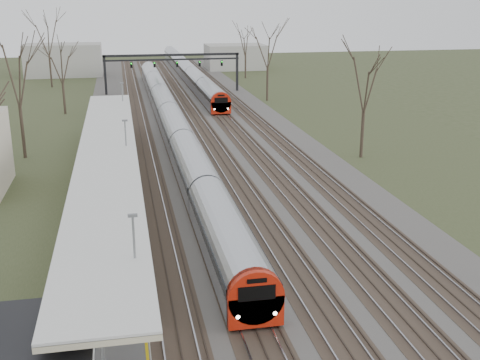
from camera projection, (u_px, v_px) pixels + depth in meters
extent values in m
cube|color=#474442|center=(196.00, 134.00, 66.18)|extent=(24.00, 160.00, 0.10)
cube|color=#4C3828|center=(141.00, 136.00, 65.05)|extent=(2.60, 160.00, 0.06)
cube|color=gray|center=(134.00, 136.00, 64.89)|extent=(0.07, 160.00, 0.12)
cube|color=gray|center=(147.00, 135.00, 65.16)|extent=(0.07, 160.00, 0.12)
cube|color=#4C3828|center=(173.00, 135.00, 65.70)|extent=(2.60, 160.00, 0.06)
cube|color=gray|center=(166.00, 134.00, 65.55)|extent=(0.07, 160.00, 0.12)
cube|color=gray|center=(180.00, 134.00, 65.81)|extent=(0.07, 160.00, 0.12)
cube|color=#4C3828|center=(205.00, 133.00, 66.36)|extent=(2.60, 160.00, 0.06)
cube|color=gray|center=(198.00, 133.00, 66.20)|extent=(0.07, 160.00, 0.12)
cube|color=gray|center=(211.00, 132.00, 66.47)|extent=(0.07, 160.00, 0.12)
cube|color=#4C3828|center=(236.00, 132.00, 67.01)|extent=(2.60, 160.00, 0.06)
cube|color=gray|center=(229.00, 131.00, 66.86)|extent=(0.07, 160.00, 0.12)
cube|color=gray|center=(242.00, 131.00, 67.13)|extent=(0.07, 160.00, 0.12)
cube|color=#4C3828|center=(266.00, 131.00, 67.67)|extent=(2.60, 160.00, 0.06)
cube|color=gray|center=(260.00, 130.00, 67.51)|extent=(0.07, 160.00, 0.12)
cube|color=gray|center=(272.00, 130.00, 67.78)|extent=(0.07, 160.00, 0.12)
cube|color=#9E9B93|center=(111.00, 180.00, 47.95)|extent=(3.50, 69.00, 1.00)
cylinder|color=slate|center=(103.00, 348.00, 21.58)|extent=(0.14, 0.14, 3.00)
cylinder|color=slate|center=(106.00, 257.00, 29.08)|extent=(0.14, 0.14, 3.00)
cylinder|color=slate|center=(108.00, 203.00, 36.58)|extent=(0.14, 0.14, 3.00)
cylinder|color=slate|center=(109.00, 168.00, 44.08)|extent=(0.14, 0.14, 3.00)
cylinder|color=slate|center=(110.00, 143.00, 51.58)|extent=(0.14, 0.14, 3.00)
cylinder|color=slate|center=(110.00, 124.00, 59.08)|extent=(0.14, 0.14, 3.00)
cube|color=silver|center=(107.00, 151.00, 42.69)|extent=(4.10, 50.00, 0.12)
cube|color=beige|center=(107.00, 153.00, 42.74)|extent=(4.10, 50.00, 0.25)
cube|color=black|center=(105.00, 75.00, 91.57)|extent=(0.35, 0.35, 6.00)
cube|color=black|center=(237.00, 72.00, 95.41)|extent=(0.35, 0.35, 6.00)
cube|color=black|center=(172.00, 55.00, 92.64)|extent=(21.00, 0.35, 0.35)
cube|color=black|center=(172.00, 60.00, 92.85)|extent=(21.00, 0.25, 0.25)
cube|color=black|center=(131.00, 65.00, 91.69)|extent=(0.32, 0.22, 0.85)
sphere|color=#0CFF19|center=(131.00, 64.00, 91.49)|extent=(0.16, 0.16, 0.16)
cube|color=black|center=(154.00, 65.00, 92.35)|extent=(0.32, 0.22, 0.85)
sphere|color=#0CFF19|center=(154.00, 63.00, 92.14)|extent=(0.16, 0.16, 0.16)
cube|color=black|center=(177.00, 64.00, 93.00)|extent=(0.32, 0.22, 0.85)
sphere|color=#0CFF19|center=(177.00, 63.00, 92.80)|extent=(0.16, 0.16, 0.16)
cube|color=black|center=(200.00, 64.00, 93.66)|extent=(0.32, 0.22, 0.85)
sphere|color=#0CFF19|center=(200.00, 62.00, 93.46)|extent=(0.16, 0.16, 0.16)
cube|color=black|center=(222.00, 63.00, 94.32)|extent=(0.32, 0.22, 0.85)
sphere|color=#0CFF19|center=(222.00, 62.00, 94.11)|extent=(0.16, 0.16, 0.16)
cylinder|color=#2D231C|center=(23.00, 132.00, 55.72)|extent=(0.30, 0.30, 4.95)
cylinder|color=#2D231C|center=(362.00, 134.00, 55.97)|extent=(0.30, 0.30, 4.50)
cube|color=#ACAEB6|center=(170.00, 119.00, 69.09)|extent=(2.55, 90.00, 1.60)
cylinder|color=#ACAEB6|center=(169.00, 113.00, 68.90)|extent=(2.60, 89.70, 2.60)
cube|color=black|center=(169.00, 112.00, 68.87)|extent=(2.62, 89.40, 0.55)
cube|color=#B01B0A|center=(255.00, 311.00, 27.01)|extent=(2.55, 0.50, 1.50)
cylinder|color=#B01B0A|center=(255.00, 296.00, 26.85)|extent=(2.60, 0.60, 2.60)
cube|color=black|center=(257.00, 293.00, 26.51)|extent=(1.70, 0.12, 0.70)
sphere|color=white|center=(238.00, 317.00, 26.69)|extent=(0.22, 0.22, 0.22)
sphere|color=white|center=(275.00, 313.00, 27.01)|extent=(0.22, 0.22, 0.22)
cube|color=black|center=(170.00, 126.00, 69.36)|extent=(1.80, 89.00, 0.35)
cube|color=#ACAEB6|center=(187.00, 72.00, 111.11)|extent=(2.55, 75.00, 1.60)
cylinder|color=#ACAEB6|center=(187.00, 69.00, 110.92)|extent=(2.60, 74.70, 2.60)
cube|color=black|center=(187.00, 68.00, 110.89)|extent=(2.62, 74.40, 0.55)
cube|color=#B01B0A|center=(221.00, 108.00, 76.06)|extent=(2.55, 0.50, 1.50)
cylinder|color=#B01B0A|center=(221.00, 102.00, 75.90)|extent=(2.60, 0.60, 2.60)
cube|color=black|center=(221.00, 100.00, 75.56)|extent=(1.70, 0.12, 0.70)
sphere|color=white|center=(215.00, 109.00, 75.74)|extent=(0.22, 0.22, 0.22)
sphere|color=white|center=(228.00, 109.00, 76.06)|extent=(0.22, 0.22, 0.22)
cube|color=black|center=(187.00, 77.00, 111.38)|extent=(1.80, 74.00, 0.35)
imported|color=#29284E|center=(105.00, 263.00, 29.90)|extent=(0.57, 0.71, 1.69)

